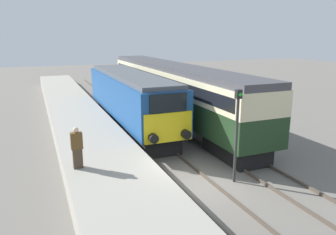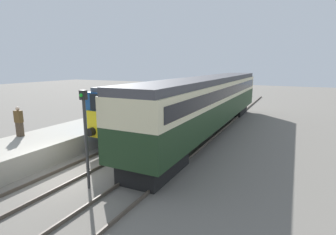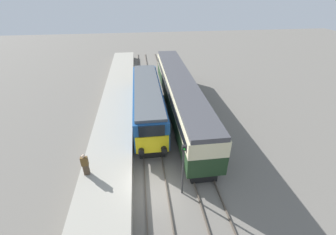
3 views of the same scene
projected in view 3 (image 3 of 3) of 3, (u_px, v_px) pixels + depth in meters
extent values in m
plane|color=slate|center=(156.00, 191.00, 15.15)|extent=(120.00, 120.00, 0.00)
cube|color=#9E998C|center=(115.00, 125.00, 21.36)|extent=(3.50, 50.00, 1.04)
cube|color=#4C4238|center=(143.00, 146.00, 19.31)|extent=(0.07, 60.00, 0.14)
cube|color=#4C4238|center=(160.00, 144.00, 19.47)|extent=(0.07, 60.00, 0.14)
cube|color=#4C4238|center=(182.00, 143.00, 19.68)|extent=(0.07, 60.00, 0.14)
cube|color=#4C4238|center=(198.00, 141.00, 19.84)|extent=(0.07, 60.00, 0.14)
cube|color=black|center=(151.00, 138.00, 19.51)|extent=(2.03, 4.00, 1.00)
cube|color=black|center=(146.00, 97.00, 26.72)|extent=(2.03, 4.00, 1.00)
cube|color=navy|center=(148.00, 99.00, 22.24)|extent=(2.70, 13.44, 2.44)
cube|color=yellow|center=(152.00, 145.00, 16.71)|extent=(2.48, 0.10, 1.46)
cube|color=black|center=(152.00, 131.00, 16.10)|extent=(1.89, 0.10, 0.88)
cube|color=#4C5156|center=(147.00, 87.00, 21.56)|extent=(2.38, 12.90, 0.24)
cylinder|color=black|center=(141.00, 151.00, 16.63)|extent=(0.44, 0.35, 0.44)
cylinder|color=black|center=(164.00, 150.00, 16.82)|extent=(0.44, 0.35, 0.44)
cube|color=black|center=(198.00, 160.00, 17.07)|extent=(1.89, 3.60, 0.95)
cube|color=black|center=(169.00, 81.00, 31.39)|extent=(1.89, 3.60, 0.95)
cube|color=#1E381E|center=(180.00, 98.00, 23.60)|extent=(2.70, 21.15, 1.54)
cube|color=beige|center=(180.00, 86.00, 22.90)|extent=(2.71, 21.15, 1.21)
cube|color=black|center=(180.00, 86.00, 22.90)|extent=(2.75, 20.30, 0.67)
cube|color=#424247|center=(180.00, 79.00, 22.50)|extent=(2.48, 21.15, 0.36)
cube|color=#473828|center=(86.00, 169.00, 14.88)|extent=(0.36, 0.24, 0.78)
cube|color=brown|center=(84.00, 161.00, 14.52)|extent=(0.44, 0.26, 0.65)
sphere|color=beige|center=(83.00, 156.00, 14.30)|extent=(0.21, 0.21, 0.21)
cylinder|color=#333333|center=(183.00, 173.00, 14.11)|extent=(0.12, 0.12, 3.60)
cube|color=black|center=(184.00, 148.00, 13.10)|extent=(0.24, 0.20, 0.36)
sphere|color=green|center=(184.00, 149.00, 13.01)|extent=(0.14, 0.14, 0.14)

